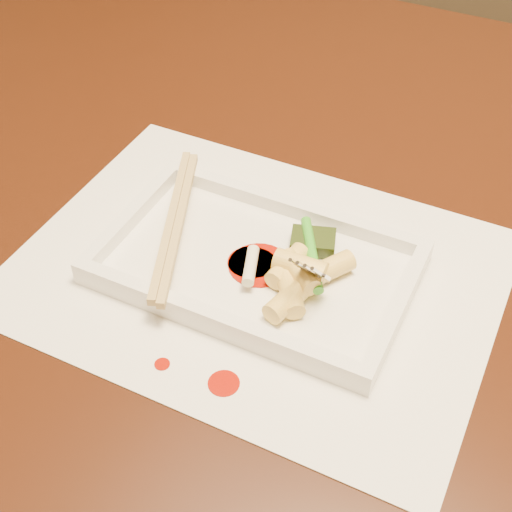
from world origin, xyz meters
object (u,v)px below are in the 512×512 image
at_px(plate_base, 256,268).
at_px(chopstick_a, 171,221).
at_px(table, 392,302).
at_px(placemat, 256,272).
at_px(fork, 349,209).

height_order(plate_base, chopstick_a, chopstick_a).
distance_m(table, placemat, 0.18).
bearing_deg(fork, table, 73.21).
xyz_separation_m(plate_base, chopstick_a, (-0.08, -0.00, 0.02)).
bearing_deg(table, fork, -106.79).
relative_size(plate_base, fork, 1.86).
relative_size(placemat, fork, 2.86).
distance_m(chopstick_a, fork, 0.16).
xyz_separation_m(table, fork, (-0.03, -0.09, 0.18)).
xyz_separation_m(placemat, fork, (0.07, 0.02, 0.08)).
xyz_separation_m(table, chopstick_a, (-0.18, -0.11, 0.13)).
height_order(table, placemat, placemat).
height_order(placemat, plate_base, plate_base).
height_order(chopstick_a, fork, fork).
relative_size(plate_base, chopstick_a, 1.35).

